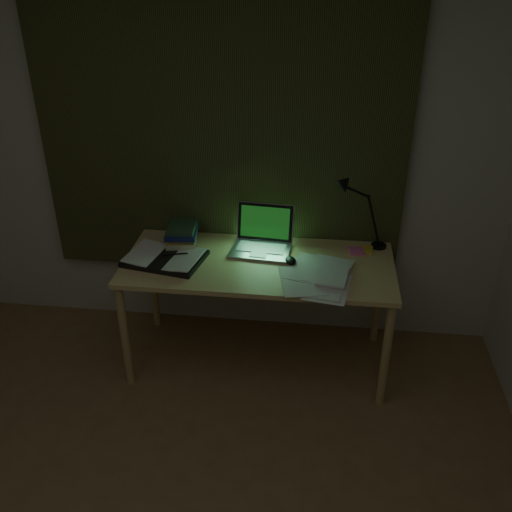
% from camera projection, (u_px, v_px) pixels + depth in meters
% --- Properties ---
extents(wall_back, '(3.50, 0.00, 2.50)m').
position_uv_depth(wall_back, '(222.00, 148.00, 3.43)').
color(wall_back, beige).
rests_on(wall_back, ground).
extents(curtain, '(2.20, 0.06, 2.00)m').
position_uv_depth(curtain, '(220.00, 116.00, 3.29)').
color(curtain, '#272D16').
rests_on(curtain, wall_back).
extents(desk, '(1.56, 0.68, 0.71)m').
position_uv_depth(desk, '(258.00, 313.00, 3.46)').
color(desk, tan).
rests_on(desk, floor).
extents(laptop, '(0.38, 0.42, 0.25)m').
position_uv_depth(laptop, '(261.00, 233.00, 3.34)').
color(laptop, '#B0AFB4').
rests_on(laptop, desk).
extents(open_textbook, '(0.49, 0.39, 0.04)m').
position_uv_depth(open_textbook, '(165.00, 258.00, 3.30)').
color(open_textbook, white).
rests_on(open_textbook, desk).
extents(book_stack, '(0.22, 0.25, 0.14)m').
position_uv_depth(book_stack, '(182.00, 235.00, 3.44)').
color(book_stack, white).
rests_on(book_stack, desk).
extents(loose_papers, '(0.38, 0.40, 0.02)m').
position_uv_depth(loose_papers, '(322.00, 274.00, 3.15)').
color(loose_papers, silver).
rests_on(loose_papers, desk).
extents(mouse, '(0.08, 0.11, 0.04)m').
position_uv_depth(mouse, '(291.00, 261.00, 3.27)').
color(mouse, black).
rests_on(mouse, desk).
extents(sticky_yellow, '(0.09, 0.09, 0.02)m').
position_uv_depth(sticky_yellow, '(366.00, 249.00, 3.41)').
color(sticky_yellow, gold).
rests_on(sticky_yellow, desk).
extents(sticky_pink, '(0.10, 0.10, 0.02)m').
position_uv_depth(sticky_pink, '(356.00, 251.00, 3.39)').
color(sticky_pink, pink).
rests_on(sticky_pink, desk).
extents(desk_lamp, '(0.36, 0.29, 0.49)m').
position_uv_depth(desk_lamp, '(383.00, 210.00, 3.34)').
color(desk_lamp, black).
rests_on(desk_lamp, desk).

